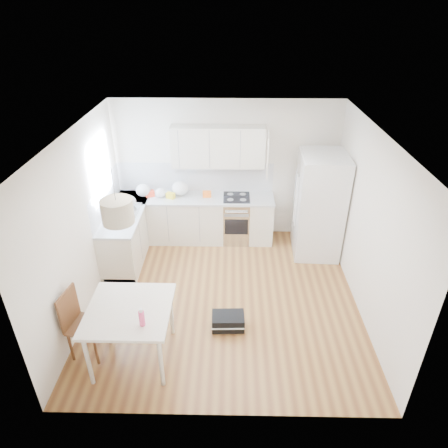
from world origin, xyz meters
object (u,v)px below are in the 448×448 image
object	(u,v)px
refrigerator	(320,205)
dining_table	(130,315)
gym_bag	(228,321)
dining_chair	(87,324)

from	to	relation	value
refrigerator	dining_table	world-z (taller)	refrigerator
dining_table	gym_bag	distance (m)	1.51
dining_table	refrigerator	bearing A→B (deg)	43.01
dining_table	dining_chair	size ratio (longest dim) A/B	1.06
gym_bag	dining_table	bearing A→B (deg)	-157.31
refrigerator	dining_table	bearing A→B (deg)	-134.65
refrigerator	gym_bag	size ratio (longest dim) A/B	4.08
dining_table	dining_chair	world-z (taller)	dining_chair
refrigerator	dining_chair	size ratio (longest dim) A/B	1.91
dining_chair	refrigerator	bearing A→B (deg)	46.70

